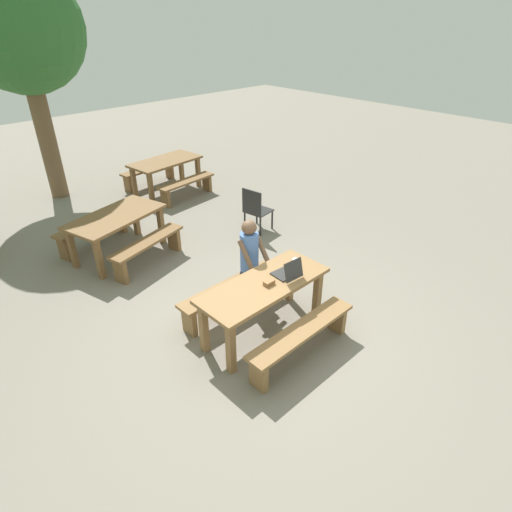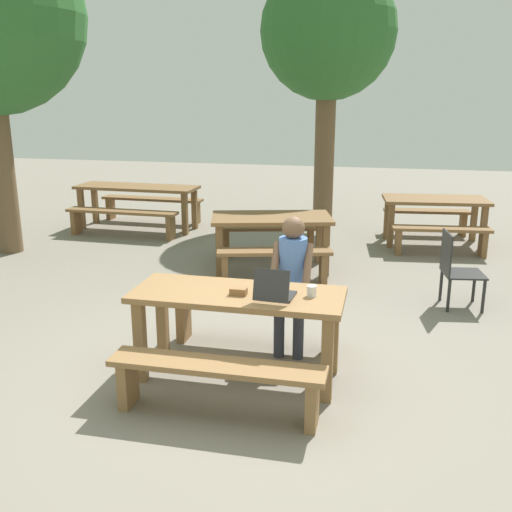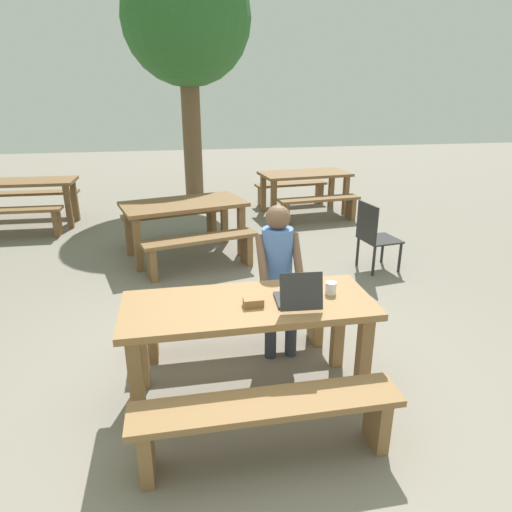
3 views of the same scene
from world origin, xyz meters
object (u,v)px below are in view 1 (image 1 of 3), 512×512
Objects in this scene: picnic_table_rear at (116,222)px; picnic_table_distant at (166,165)px; plastic_chair at (256,209)px; picnic_table_front at (264,292)px; small_pouch at (269,283)px; person_seated at (251,257)px; coffee_mug at (295,262)px; tree_right at (20,31)px; laptop at (288,272)px.

picnic_table_rear reaches higher than picnic_table_distant.
picnic_table_front is at bearing 129.89° from plastic_chair.
picnic_table_rear is (-0.37, 3.27, -0.17)m from small_pouch.
picnic_table_rear is (-0.71, 2.59, -0.11)m from person_seated.
picnic_table_rear is at bearing 106.87° from coffee_mug.
person_seated is 0.28× the size of tree_right.
laptop is at bearing -93.02° from picnic_table_rear.
picnic_table_front is 1.36× the size of person_seated.
small_pouch is 0.11× the size of person_seated.
laptop is 0.26× the size of person_seated.
person_seated reaches higher than picnic_table_rear.
laptop reaches higher than small_pouch.
coffee_mug is 0.64m from person_seated.
laptop is 5.50m from picnic_table_distant.
tree_right is (-1.95, 1.52, 2.75)m from picnic_table_distant.
small_pouch is (-0.31, 0.04, -0.04)m from laptop.
plastic_chair is at bearing -94.92° from picnic_table_distant.
laptop is at bearing -155.01° from coffee_mug.
picnic_table_front is at bearing 109.91° from small_pouch.
laptop is 0.19× the size of picnic_table_rear.
picnic_table_distant is at bearing 26.04° from picnic_table_rear.
laptop reaches higher than plastic_chair.
picnic_table_rear is at bearing 58.83° from plastic_chair.
laptop is 7.24m from tree_right.
coffee_mug is at bearing 139.69° from plastic_chair.
coffee_mug is at bearing -66.29° from person_seated.
picnic_table_distant is at bearing 75.65° from coffee_mug.
picnic_table_distant is at bearing -102.86° from laptop.
picnic_table_distant is at bearing 70.94° from person_seated.
plastic_chair is at bearing 44.63° from person_seated.
plastic_chair is 5.69m from tree_right.
coffee_mug is at bearing 8.97° from small_pouch.
coffee_mug is 7.15m from tree_right.
small_pouch is at bearing -116.09° from picnic_table_distant.
plastic_chair is (1.63, 1.61, -0.29)m from person_seated.
small_pouch is (0.02, -0.06, 0.16)m from picnic_table_front.
plastic_chair is 0.52× the size of picnic_table_distant.
plastic_chair is at bearing 49.34° from small_pouch.
person_seated is 2.69m from picnic_table_rear.
picnic_table_rear is (-0.35, 3.20, -0.01)m from picnic_table_front.
laptop is at bearing -7.27° from small_pouch.
tree_right reaches higher than laptop.
picnic_table_rear is at bearing 96.17° from picnic_table_front.
person_seated is at bearing 63.69° from small_pouch.
tree_right reaches higher than picnic_table_front.
plastic_chair reaches higher than picnic_table_front.
tree_right is at bearing 90.18° from picnic_table_front.
tree_right is at bearing 95.48° from coffee_mug.
person_seated is at bearing -89.36° from picnic_table_rear.
picnic_table_front is at bearing -120.30° from person_seated.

